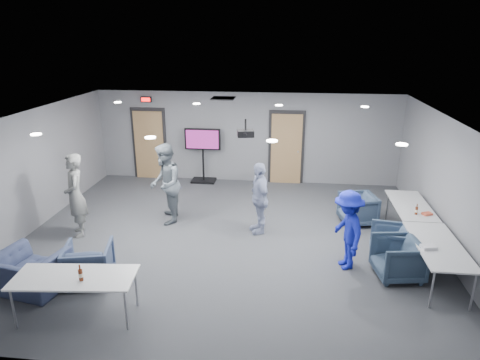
# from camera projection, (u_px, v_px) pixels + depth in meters

# --- Properties ---
(floor) EXTENTS (9.00, 9.00, 0.00)m
(floor) POSITION_uv_depth(u_px,v_px,m) (228.00, 238.00, 9.47)
(floor) COLOR #313338
(floor) RESTS_ON ground
(ceiling) EXTENTS (9.00, 9.00, 0.00)m
(ceiling) POSITION_uv_depth(u_px,v_px,m) (226.00, 118.00, 8.60)
(ceiling) COLOR silver
(ceiling) RESTS_ON wall_back
(wall_back) EXTENTS (9.00, 0.02, 2.70)m
(wall_back) POSITION_uv_depth(u_px,v_px,m) (246.00, 138.00, 12.79)
(wall_back) COLOR slate
(wall_back) RESTS_ON floor
(wall_front) EXTENTS (9.00, 0.02, 2.70)m
(wall_front) POSITION_uv_depth(u_px,v_px,m) (180.00, 286.00, 5.28)
(wall_front) COLOR slate
(wall_front) RESTS_ON floor
(wall_left) EXTENTS (0.02, 8.00, 2.70)m
(wall_left) POSITION_uv_depth(u_px,v_px,m) (28.00, 173.00, 9.53)
(wall_left) COLOR slate
(wall_left) RESTS_ON floor
(wall_right) EXTENTS (0.02, 8.00, 2.70)m
(wall_right) POSITION_uv_depth(u_px,v_px,m) (450.00, 190.00, 8.54)
(wall_right) COLOR slate
(wall_right) RESTS_ON floor
(door_left) EXTENTS (1.06, 0.17, 2.24)m
(door_left) POSITION_uv_depth(u_px,v_px,m) (150.00, 144.00, 13.17)
(door_left) COLOR black
(door_left) RESTS_ON wall_back
(door_right) EXTENTS (1.06, 0.17, 2.24)m
(door_right) POSITION_uv_depth(u_px,v_px,m) (286.00, 148.00, 12.71)
(door_right) COLOR black
(door_right) RESTS_ON wall_back
(exit_sign) EXTENTS (0.32, 0.08, 0.16)m
(exit_sign) POSITION_uv_depth(u_px,v_px,m) (146.00, 99.00, 12.71)
(exit_sign) COLOR black
(exit_sign) RESTS_ON wall_back
(hvac_diffuser) EXTENTS (0.60, 0.60, 0.03)m
(hvac_diffuser) POSITION_uv_depth(u_px,v_px,m) (223.00, 98.00, 11.29)
(hvac_diffuser) COLOR black
(hvac_diffuser) RESTS_ON ceiling
(downlights) EXTENTS (6.18, 3.78, 0.02)m
(downlights) POSITION_uv_depth(u_px,v_px,m) (226.00, 118.00, 8.60)
(downlights) COLOR white
(downlights) RESTS_ON ceiling
(person_a) EXTENTS (0.72, 0.81, 1.87)m
(person_a) POSITION_uv_depth(u_px,v_px,m) (75.00, 195.00, 9.38)
(person_a) COLOR gray
(person_a) RESTS_ON floor
(person_b) EXTENTS (0.91, 1.07, 1.92)m
(person_b) POSITION_uv_depth(u_px,v_px,m) (165.00, 184.00, 10.03)
(person_b) COLOR slate
(person_b) RESTS_ON floor
(person_c) EXTENTS (0.72, 1.04, 1.64)m
(person_c) POSITION_uv_depth(u_px,v_px,m) (259.00, 198.00, 9.56)
(person_c) COLOR #9CA6C8
(person_c) RESTS_ON floor
(person_d) EXTENTS (0.80, 1.12, 1.56)m
(person_d) POSITION_uv_depth(u_px,v_px,m) (347.00, 230.00, 8.09)
(person_d) COLOR #1922A6
(person_d) RESTS_ON floor
(chair_right_a) EXTENTS (0.94, 0.93, 0.72)m
(chair_right_a) POSITION_uv_depth(u_px,v_px,m) (357.00, 209.00, 10.14)
(chair_right_a) COLOR #334359
(chair_right_a) RESTS_ON floor
(chair_right_b) EXTENTS (0.87, 0.85, 0.70)m
(chair_right_b) POSITION_uv_depth(u_px,v_px,m) (390.00, 243.00, 8.52)
(chair_right_b) COLOR #384A61
(chair_right_b) RESTS_ON floor
(chair_right_c) EXTENTS (0.95, 0.93, 0.76)m
(chair_right_c) POSITION_uv_depth(u_px,v_px,m) (398.00, 258.00, 7.87)
(chair_right_c) COLOR #35465B
(chair_right_c) RESTS_ON floor
(chair_front_a) EXTENTS (0.97, 0.99, 0.75)m
(chair_front_a) POSITION_uv_depth(u_px,v_px,m) (89.00, 263.00, 7.72)
(chair_front_a) COLOR #3C4967
(chair_front_a) RESTS_ON floor
(chair_front_b) EXTENTS (1.27, 1.16, 0.72)m
(chair_front_b) POSITION_uv_depth(u_px,v_px,m) (30.00, 272.00, 7.45)
(chair_front_b) COLOR #384262
(chair_front_b) RESTS_ON floor
(table_right_a) EXTENTS (0.76, 1.83, 0.73)m
(table_right_a) POSITION_uv_depth(u_px,v_px,m) (411.00, 206.00, 9.44)
(table_right_a) COLOR silver
(table_right_a) RESTS_ON floor
(table_right_b) EXTENTS (0.80, 1.92, 0.73)m
(table_right_b) POSITION_uv_depth(u_px,v_px,m) (438.00, 247.00, 7.65)
(table_right_b) COLOR silver
(table_right_b) RESTS_ON floor
(table_front_left) EXTENTS (1.94, 0.96, 0.73)m
(table_front_left) POSITION_uv_depth(u_px,v_px,m) (75.00, 279.00, 6.65)
(table_front_left) COLOR silver
(table_front_left) RESTS_ON floor
(bottle_front) EXTENTS (0.07, 0.07, 0.27)m
(bottle_front) POSITION_uv_depth(u_px,v_px,m) (81.00, 275.00, 6.50)
(bottle_front) COLOR #56220E
(bottle_front) RESTS_ON table_front_left
(bottle_right) EXTENTS (0.06, 0.06, 0.23)m
(bottle_right) POSITION_uv_depth(u_px,v_px,m) (416.00, 211.00, 8.89)
(bottle_right) COLOR #56220E
(bottle_right) RESTS_ON table_right_a
(snack_box) EXTENTS (0.23, 0.20, 0.04)m
(snack_box) POSITION_uv_depth(u_px,v_px,m) (427.00, 214.00, 8.89)
(snack_box) COLOR #DE5537
(snack_box) RESTS_ON table_right_a
(wrapper) EXTENTS (0.28, 0.22, 0.06)m
(wrapper) POSITION_uv_depth(u_px,v_px,m) (428.00, 247.00, 7.49)
(wrapper) COLOR silver
(wrapper) RESTS_ON table_right_b
(tv_stand) EXTENTS (1.08, 0.51, 1.65)m
(tv_stand) POSITION_uv_depth(u_px,v_px,m) (203.00, 152.00, 12.83)
(tv_stand) COLOR black
(tv_stand) RESTS_ON floor
(projector) EXTENTS (0.38, 0.35, 0.36)m
(projector) POSITION_uv_depth(u_px,v_px,m) (246.00, 133.00, 8.61)
(projector) COLOR black
(projector) RESTS_ON ceiling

